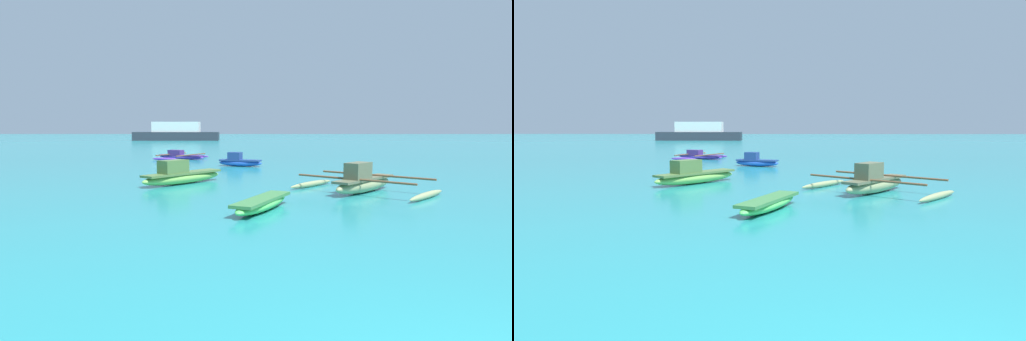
# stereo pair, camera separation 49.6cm
# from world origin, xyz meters

# --- Properties ---
(moored_boat_0) EXTENTS (2.53, 1.38, 0.76)m
(moored_boat_0) POSITION_xyz_m (-3.34, 22.05, 0.27)
(moored_boat_0) COLOR blue
(moored_boat_0) RESTS_ON ground_plane
(moored_boat_1) EXTENTS (1.75, 2.97, 0.33)m
(moored_boat_1) POSITION_xyz_m (-2.28, 9.13, 0.19)
(moored_boat_1) COLOR #59D461
(moored_boat_1) RESTS_ON ground_plane
(moored_boat_2) EXTENTS (4.94, 4.75, 1.01)m
(moored_boat_2) POSITION_xyz_m (1.09, 12.33, 0.33)
(moored_boat_2) COLOR #96A06D
(moored_boat_2) RESTS_ON ground_plane
(moored_boat_3) EXTENTS (3.43, 4.08, 0.59)m
(moored_boat_3) POSITION_xyz_m (-7.41, 27.44, 0.20)
(moored_boat_3) COLOR purple
(moored_boat_3) RESTS_ON ground_plane
(moored_boat_4) EXTENTS (2.91, 3.37, 0.92)m
(moored_boat_4) POSITION_xyz_m (-5.25, 14.52, 0.32)
(moored_boat_4) COLOR #7EBC55
(moored_boat_4) RESTS_ON ground_plane
(distant_ferry) EXTENTS (12.66, 2.78, 2.78)m
(distant_ferry) POSITION_xyz_m (-14.36, 65.88, 1.13)
(distant_ferry) COLOR #2D333D
(distant_ferry) RESTS_ON ground_plane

